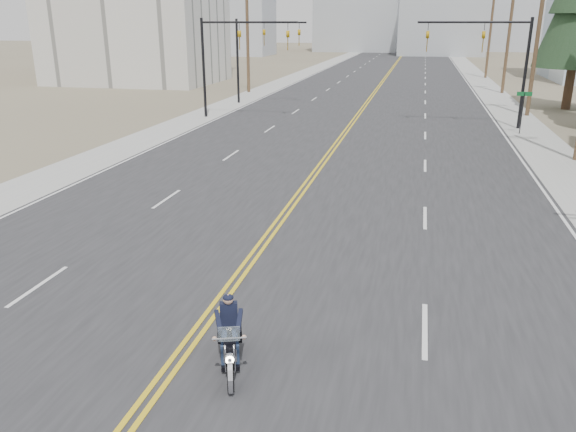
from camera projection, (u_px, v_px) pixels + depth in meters
The scene contains 17 objects.
ground_plane at pixel (141, 410), 10.13m from camera, with size 400.00×400.00×0.00m, color #776D56.
road at pixel (387, 76), 74.62m from camera, with size 20.00×200.00×0.01m, color #303033.
sidewalk_left at pixel (302, 74), 77.07m from camera, with size 3.00×200.00×0.01m, color #A5A5A0.
sidewalk_right at pixel (477, 78), 72.16m from camera, with size 3.00×200.00×0.01m, color #A5A5A0.
traffic_mast_left at pixel (229, 48), 39.93m from camera, with size 7.10×0.26×7.00m.
traffic_mast_right at pixel (495, 51), 36.09m from camera, with size 7.10×0.26×7.00m.
traffic_mast_far at pixel (256, 45), 47.39m from camera, with size 6.10×0.26×7.00m.
street_sign at pixel (523, 105), 34.88m from camera, with size 0.90×0.06×2.62m.
utility_pole_c at pixel (538, 36), 40.60m from camera, with size 2.20×0.30×11.00m.
utility_pole_d at pixel (509, 30), 54.34m from camera, with size 2.20×0.30×11.50m.
utility_pole_e at pixel (490, 31), 70.08m from camera, with size 2.20×0.30×11.00m.
utility_pole_left at pixel (248, 36), 55.24m from camera, with size 2.20×0.30×10.50m.
haze_bldg_a at pixel (238, 2), 119.97m from camera, with size 14.00×12.00×22.00m, color #B7BCC6.
haze_bldg_b at pixel (442, 22), 121.30m from camera, with size 18.00×14.00×14.00m, color #ADB2B7.
haze_bldg_e at pixel (509, 26), 141.02m from camera, with size 14.00×14.00×12.00m, color #B7BCC6.
haze_bldg_f at pixel (199, 18), 137.97m from camera, with size 12.00×12.00×16.00m, color #ADB2B7.
motorcyclist at pixel (229, 335), 11.11m from camera, with size 0.84×1.96×1.53m, color black, non-canonical shape.
Camera 1 is at (4.50, -7.62, 6.62)m, focal length 35.00 mm.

